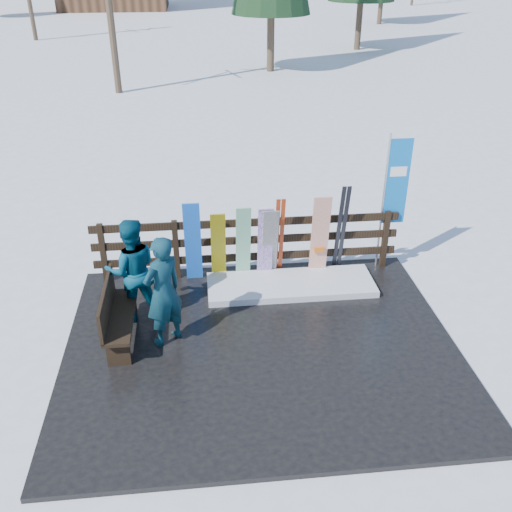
{
  "coord_description": "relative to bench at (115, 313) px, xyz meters",
  "views": [
    {
      "loc": [
        -0.83,
        -7.03,
        5.52
      ],
      "look_at": [
        0.03,
        1.0,
        1.1
      ],
      "focal_mm": 40.0,
      "sensor_mm": 36.0,
      "label": 1
    }
  ],
  "objects": [
    {
      "name": "bench",
      "position": [
        0.0,
        0.0,
        0.0
      ],
      "size": [
        0.41,
        1.5,
        0.97
      ],
      "color": "black",
      "rests_on": "deck"
    },
    {
      "name": "person_back",
      "position": [
        0.24,
        0.65,
        0.36
      ],
      "size": [
        0.95,
        0.8,
        1.76
      ],
      "primitive_type": "imported",
      "rotation": [
        0.0,
        0.0,
        3.31
      ],
      "color": "navy",
      "rests_on": "deck"
    },
    {
      "name": "snowboard_2",
      "position": [
        1.66,
        1.63,
        0.19
      ],
      "size": [
        0.26,
        0.35,
        1.42
      ],
      "primitive_type": "cube",
      "rotation": [
        0.22,
        0.0,
        0.0
      ],
      "color": "#FFE405",
      "rests_on": "deck"
    },
    {
      "name": "fence",
      "position": [
        2.2,
        1.85,
        0.14
      ],
      "size": [
        5.6,
        0.1,
        1.15
      ],
      "color": "black",
      "rests_on": "deck"
    },
    {
      "name": "snowboard_4",
      "position": [
        2.58,
        1.63,
        0.2
      ],
      "size": [
        0.28,
        0.36,
        1.43
      ],
      "primitive_type": "cube",
      "rotation": [
        0.23,
        0.0,
        0.0
      ],
      "color": "black",
      "rests_on": "deck"
    },
    {
      "name": "snowboard_3",
      "position": [
        2.5,
        1.63,
        0.21
      ],
      "size": [
        0.27,
        0.27,
        1.46
      ],
      "primitive_type": "cube",
      "rotation": [
        0.16,
        0.0,
        0.0
      ],
      "color": "white",
      "rests_on": "deck"
    },
    {
      "name": "snowboard_0",
      "position": [
        1.21,
        1.63,
        0.3
      ],
      "size": [
        0.29,
        0.35,
        1.64
      ],
      "primitive_type": "cube",
      "rotation": [
        0.2,
        0.0,
        0.0
      ],
      "color": "blue",
      "rests_on": "deck"
    },
    {
      "name": "snowboard_1",
      "position": [
        2.1,
        1.63,
        0.24
      ],
      "size": [
        0.26,
        0.36,
        1.51
      ],
      "primitive_type": "cube",
      "rotation": [
        0.22,
        0.0,
        0.0
      ],
      "color": "silver",
      "rests_on": "deck"
    },
    {
      "name": "deck",
      "position": [
        2.2,
        -0.35,
        -0.56
      ],
      "size": [
        6.0,
        5.0,
        0.08
      ],
      "primitive_type": "cube",
      "color": "black",
      "rests_on": "ground"
    },
    {
      "name": "ski_pair_a",
      "position": [
        2.76,
        1.7,
        0.29
      ],
      "size": [
        0.17,
        0.31,
        1.61
      ],
      "color": "#B53816",
      "rests_on": "deck"
    },
    {
      "name": "snow_patch",
      "position": [
        2.92,
        1.25,
        -0.46
      ],
      "size": [
        2.99,
        1.0,
        0.12
      ],
      "primitive_type": "cube",
      "color": "white",
      "rests_on": "deck"
    },
    {
      "name": "ground",
      "position": [
        2.2,
        -0.35,
        -0.6
      ],
      "size": [
        700.0,
        700.0,
        0.0
      ],
      "primitive_type": "plane",
      "color": "white",
      "rests_on": "ground"
    },
    {
      "name": "snowboard_5",
      "position": [
        3.49,
        1.63,
        0.29
      ],
      "size": [
        0.32,
        0.2,
        1.62
      ],
      "primitive_type": "cube",
      "rotation": [
        0.11,
        0.0,
        0.0
      ],
      "color": "silver",
      "rests_on": "deck"
    },
    {
      "name": "rental_flag",
      "position": [
        4.86,
        1.9,
        1.09
      ],
      "size": [
        0.45,
        0.04,
        2.6
      ],
      "color": "silver",
      "rests_on": "deck"
    },
    {
      "name": "person_front",
      "position": [
        0.76,
        -0.08,
        0.39
      ],
      "size": [
        0.78,
        0.75,
        1.8
      ],
      "primitive_type": "imported",
      "rotation": [
        0.0,
        0.0,
        3.83
      ],
      "color": "#0D484A",
      "rests_on": "deck"
    },
    {
      "name": "ski_pair_b",
      "position": [
        3.89,
        1.7,
        0.39
      ],
      "size": [
        0.17,
        0.36,
        1.8
      ],
      "color": "black",
      "rests_on": "deck"
    }
  ]
}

